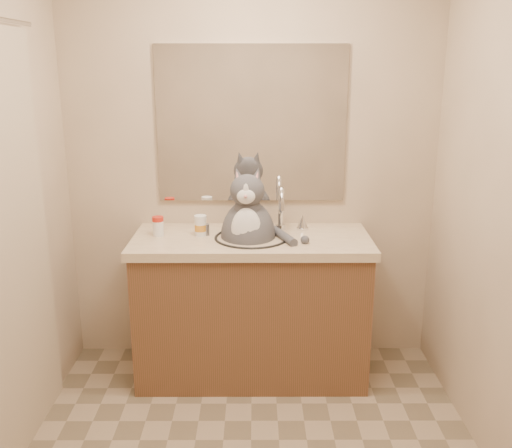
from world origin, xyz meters
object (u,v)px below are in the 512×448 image
at_px(pill_bottle_redcap, 158,226).
at_px(cat, 248,231).
at_px(grey_canister, 206,230).
at_px(pill_bottle_orange, 201,226).

bearing_deg(pill_bottle_redcap, cat, -3.41).
height_order(cat, grey_canister, cat).
bearing_deg(pill_bottle_orange, grey_canister, 15.01).
height_order(cat, pill_bottle_redcap, cat).
xyz_separation_m(cat, grey_canister, (-0.24, 0.04, -0.01)).
bearing_deg(cat, pill_bottle_orange, 177.66).
distance_m(pill_bottle_redcap, pill_bottle_orange, 0.24).
distance_m(cat, pill_bottle_orange, 0.27).
relative_size(cat, pill_bottle_redcap, 5.55).
bearing_deg(grey_canister, pill_bottle_orange, -164.99).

